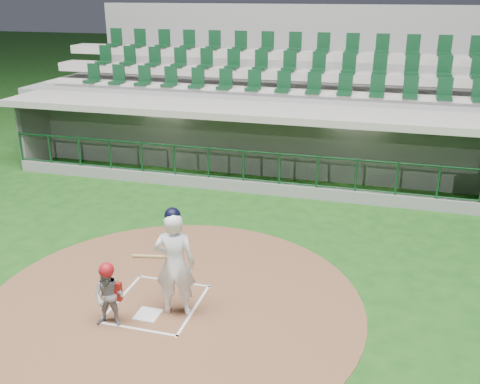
# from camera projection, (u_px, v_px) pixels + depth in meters

# --- Properties ---
(ground) EXTENTS (120.00, 120.00, 0.00)m
(ground) POSITION_uv_depth(u_px,v_px,m) (163.00, 296.00, 10.39)
(ground) COLOR #174413
(ground) RESTS_ON ground
(dirt_circle) EXTENTS (7.20, 7.20, 0.01)m
(dirt_circle) POSITION_uv_depth(u_px,v_px,m) (174.00, 303.00, 10.14)
(dirt_circle) COLOR brown
(dirt_circle) RESTS_ON ground
(home_plate) EXTENTS (0.43, 0.43, 0.02)m
(home_plate) POSITION_uv_depth(u_px,v_px,m) (148.00, 315.00, 9.76)
(home_plate) COLOR silver
(home_plate) RESTS_ON dirt_circle
(batter_box_chalk) EXTENTS (1.55, 1.80, 0.01)m
(batter_box_chalk) POSITION_uv_depth(u_px,v_px,m) (157.00, 303.00, 10.12)
(batter_box_chalk) COLOR white
(batter_box_chalk) RESTS_ON ground
(dugout_structure) EXTENTS (16.40, 3.70, 3.00)m
(dugout_structure) POSITION_uv_depth(u_px,v_px,m) (261.00, 144.00, 17.08)
(dugout_structure) COLOR slate
(dugout_structure) RESTS_ON ground
(seating_deck) EXTENTS (17.00, 6.72, 5.15)m
(seating_deck) POSITION_uv_depth(u_px,v_px,m) (279.00, 110.00, 19.71)
(seating_deck) COLOR gray
(seating_deck) RESTS_ON ground
(batter) EXTENTS (0.94, 0.95, 2.08)m
(batter) POSITION_uv_depth(u_px,v_px,m) (175.00, 263.00, 9.48)
(batter) COLOR white
(batter) RESTS_ON dirt_circle
(catcher) EXTENTS (0.61, 0.50, 1.23)m
(catcher) POSITION_uv_depth(u_px,v_px,m) (109.00, 295.00, 9.27)
(catcher) COLOR gray
(catcher) RESTS_ON dirt_circle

